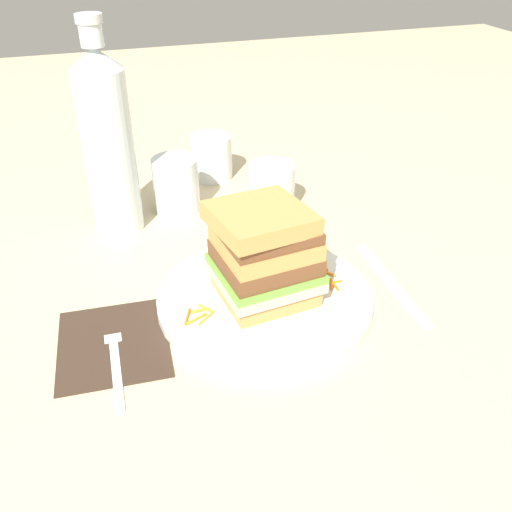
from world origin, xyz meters
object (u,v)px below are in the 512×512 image
Objects in this scene: main_plate at (263,299)px; knife at (393,284)px; napkin_dark at (113,343)px; juice_glass at (272,190)px; empty_tumbler_1 at (176,185)px; fork at (114,353)px; empty_tumbler_0 at (212,157)px; water_bottle at (108,142)px; sandwich at (263,254)px.

main_plate reaches higher than knife.
juice_glass reaches higher than napkin_dark.
knife is 2.19× the size of empty_tumbler_1.
juice_glass reaches higher than fork.
napkin_dark is 1.59× the size of empty_tumbler_1.
juice_glass is at bearing -69.16° from empty_tumbler_0.
sandwich is at bearing -59.79° from water_bottle.
napkin_dark is 0.73× the size of knife.
main_plate is 1.38× the size of knife.
juice_glass is at bearing -19.31° from empty_tumbler_1.
water_bottle is (-0.15, 0.26, 0.07)m from sandwich.
napkin_dark is 0.31m from water_bottle.
water_bottle is (-0.15, 0.26, 0.14)m from main_plate.
empty_tumbler_0 is (0.04, 0.40, -0.04)m from sandwich.
juice_glass is at bearing 67.82° from sandwich.
fork is at bearing -176.69° from knife.
fork is at bearing -97.89° from water_bottle.
fork is at bearing -168.48° from sandwich.
juice_glass is 0.16m from empty_tumbler_1.
sandwich reaches higher than empty_tumbler_1.
empty_tumbler_1 reaches higher than juice_glass.
fork is at bearing -113.23° from empty_tumbler_1.
water_bottle is at bearing 81.66° from napkin_dark.
water_bottle reaches higher than napkin_dark.
water_bottle is 3.47× the size of empty_tumbler_1.
water_bottle reaches higher than empty_tumbler_1.
sandwich reaches higher than juice_glass.
fork is 2.02× the size of juice_glass.
main_plate is at bearing -112.02° from juice_glass.
empty_tumbler_1 is (-0.05, 0.29, -0.03)m from sandwich.
water_bottle is at bearing 120.38° from main_plate.
napkin_dark is (-0.19, -0.02, -0.01)m from main_plate.
knife is at bearing -70.63° from empty_tumbler_0.
sandwich reaches higher than main_plate.
empty_tumbler_0 is (-0.15, 0.42, 0.04)m from knife.
juice_glass is at bearing 108.43° from knife.
empty_tumbler_0 is at bearing 61.17° from napkin_dark.
water_bottle reaches higher than empty_tumbler_0.
knife is at bearing -39.87° from water_bottle.
sandwich is (-0.00, -0.00, 0.07)m from main_plate.
water_bottle is 3.94× the size of empty_tumbler_0.
fork is 0.49m from empty_tumbler_0.
juice_glass is at bearing 43.62° from fork.
juice_glass is 0.26× the size of water_bottle.
empty_tumbler_0 is at bearing 84.88° from sandwich.
knife is (0.18, -0.02, -0.01)m from main_plate.
empty_tumbler_1 is at bearing 16.00° from water_bottle.
water_bottle is at bearing -143.89° from empty_tumbler_0.
napkin_dark is 0.39m from juice_glass.
main_plate is 0.07m from sandwich.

